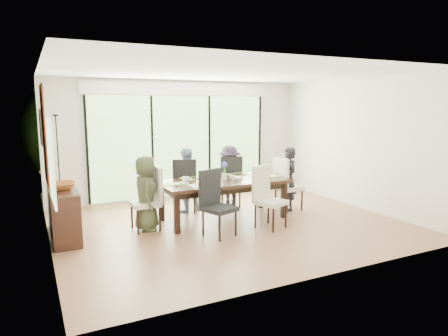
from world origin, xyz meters
name	(u,v)px	position (x,y,z in m)	size (l,w,h in m)	color
floor	(230,224)	(0.00, 0.00, -0.01)	(6.00, 5.00, 0.01)	brown
ceiling	(230,72)	(0.00, 0.00, 2.71)	(6.00, 5.00, 0.01)	white
wall_back	(181,139)	(0.00, 2.51, 1.35)	(6.00, 0.02, 2.70)	silver
wall_front	(325,172)	(0.00, -2.51, 1.35)	(6.00, 0.02, 2.70)	white
wall_left	(44,161)	(-3.01, 0.00, 1.35)	(0.02, 5.00, 2.70)	silver
wall_right	(358,143)	(3.01, 0.00, 1.35)	(0.02, 5.00, 2.70)	beige
glass_doors	(182,146)	(0.00, 2.47, 1.20)	(4.20, 0.02, 2.30)	#598C3F
blinds_header	(181,89)	(0.00, 2.46, 2.50)	(4.40, 0.06, 0.28)	white
mullion_a	(87,151)	(-2.10, 2.46, 1.20)	(0.05, 0.04, 2.30)	black
mullion_b	(152,147)	(-0.70, 2.46, 1.20)	(0.05, 0.04, 2.30)	black
mullion_c	(209,145)	(0.70, 2.46, 1.20)	(0.05, 0.04, 2.30)	black
mullion_d	(259,142)	(2.10, 2.46, 1.20)	(0.05, 0.04, 2.30)	black
side_window	(51,161)	(-2.97, -1.20, 1.50)	(0.02, 0.90, 1.00)	#8CAD7F
deck	(170,191)	(0.00, 3.40, -0.05)	(6.00, 1.80, 0.10)	#513A23
rail_top	(160,164)	(0.00, 4.20, 0.55)	(6.00, 0.08, 0.06)	brown
foliage_left	(84,131)	(-1.80, 5.20, 1.44)	(3.20, 3.20, 3.20)	#14380F
foliage_mid	(156,116)	(0.40, 5.80, 1.80)	(4.00, 4.00, 4.00)	#14380F
foliage_right	(220,133)	(2.20, 5.00, 1.26)	(2.80, 2.80, 2.80)	#14380F
foliage_far	(119,122)	(-0.60, 6.50, 1.62)	(3.60, 3.60, 3.60)	#14380F
table_top	(223,182)	(0.04, 0.36, 0.72)	(2.41, 1.10, 0.06)	black
table_apron	(223,186)	(0.04, 0.36, 0.63)	(2.21, 0.90, 0.10)	black
table_leg_fl	(177,213)	(-1.04, -0.07, 0.35)	(0.09, 0.09, 0.69)	black
table_leg_fr	(284,200)	(1.12, -0.07, 0.35)	(0.09, 0.09, 0.69)	black
table_leg_bl	(161,202)	(-1.04, 0.79, 0.35)	(0.09, 0.09, 0.69)	black
table_leg_br	(260,191)	(1.12, 0.79, 0.35)	(0.09, 0.09, 0.69)	black
chair_left_end	(145,199)	(-1.46, 0.36, 0.55)	(0.46, 0.46, 1.10)	silver
chair_right_end	(289,184)	(1.54, 0.36, 0.55)	(0.46, 0.46, 1.10)	silver
chair_far_left	(185,185)	(-0.41, 1.21, 0.55)	(0.46, 0.46, 1.10)	black
chair_far_right	(229,180)	(0.59, 1.21, 0.55)	(0.46, 0.46, 1.10)	black
chair_near_left	(219,204)	(-0.46, -0.51, 0.55)	(0.46, 0.46, 1.10)	black
chair_near_right	(271,197)	(0.54, -0.51, 0.55)	(0.46, 0.46, 1.10)	silver
person_left_end	(146,193)	(-1.44, 0.36, 0.65)	(0.60, 0.38, 1.29)	#3E452E
person_right_end	(288,179)	(1.52, 0.36, 0.65)	(0.60, 0.38, 1.29)	black
person_far_left	(185,180)	(-0.41, 1.19, 0.65)	(0.60, 0.38, 1.29)	#809CB9
person_far_right	(229,176)	(0.59, 1.19, 0.65)	(0.60, 0.38, 1.29)	#262030
placemat_left	(175,184)	(-0.91, 0.36, 0.76)	(0.44, 0.32, 0.01)	#9DC546
placemat_right	(266,176)	(0.99, 0.36, 0.76)	(0.44, 0.32, 0.01)	#95AB3D
placemat_far_l	(193,178)	(-0.41, 0.76, 0.76)	(0.44, 0.32, 0.01)	#82AD3E
placemat_far_r	(239,174)	(0.59, 0.76, 0.76)	(0.44, 0.32, 0.01)	#AABD43
placemat_paper	(203,185)	(-0.51, 0.06, 0.76)	(0.44, 0.32, 0.01)	white
tablet_far_l	(199,178)	(-0.31, 0.71, 0.76)	(0.26, 0.18, 0.01)	black
tablet_far_r	(238,174)	(0.54, 0.71, 0.76)	(0.24, 0.17, 0.01)	black
papers	(257,177)	(0.74, 0.31, 0.75)	(0.30, 0.22, 0.00)	white
platter_base	(203,184)	(-0.51, 0.06, 0.77)	(0.26, 0.26, 0.02)	white
platter_snacks	(203,183)	(-0.51, 0.06, 0.79)	(0.20, 0.20, 0.01)	orange
vase	(225,176)	(0.09, 0.41, 0.81)	(0.08, 0.08, 0.12)	silver
hyacinth_stems	(225,170)	(0.09, 0.41, 0.93)	(0.04, 0.04, 0.16)	#337226
hyacinth_blooms	(225,165)	(0.09, 0.41, 1.03)	(0.11, 0.11, 0.11)	#4546AE
laptop	(183,184)	(-0.81, 0.26, 0.77)	(0.33, 0.21, 0.03)	silver
cup_a	(185,179)	(-0.66, 0.51, 0.80)	(0.12, 0.12, 0.10)	white
cup_b	(233,178)	(0.19, 0.26, 0.80)	(0.10, 0.10, 0.09)	white
cup_c	(257,173)	(0.84, 0.46, 0.80)	(0.12, 0.12, 0.10)	white
book	(234,178)	(0.29, 0.41, 0.76)	(0.16, 0.22, 0.02)	white
sideboard	(63,213)	(-2.76, 0.59, 0.41)	(0.41, 1.46, 0.82)	black
bowl	(62,186)	(-2.76, 0.49, 0.87)	(0.43, 0.43, 0.11)	#9B5421
candlestick_base	(60,183)	(-2.76, 0.94, 0.84)	(0.09, 0.09, 0.04)	black
candlestick_shaft	(58,149)	(-2.76, 0.94, 1.41)	(0.02, 0.02, 1.14)	black
candlestick_pan	(55,115)	(-2.76, 0.94, 1.98)	(0.09, 0.09, 0.03)	black
candle	(55,112)	(-2.76, 0.94, 2.03)	(0.03, 0.03, 0.09)	silver
tapestry	(44,135)	(-2.97, 0.40, 1.70)	(0.02, 1.00, 1.50)	maroon
art_frame	(41,127)	(-2.97, 1.70, 1.75)	(0.03, 0.55, 0.65)	black
art_canvas	(42,127)	(-2.95, 1.70, 1.75)	(0.01, 0.45, 0.55)	#19504E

